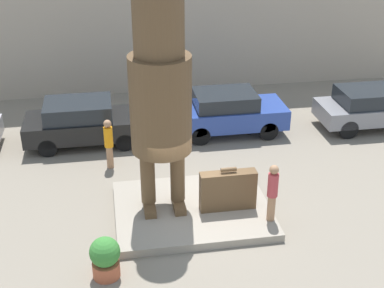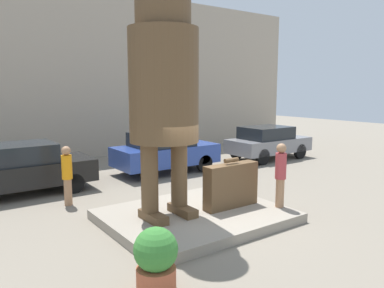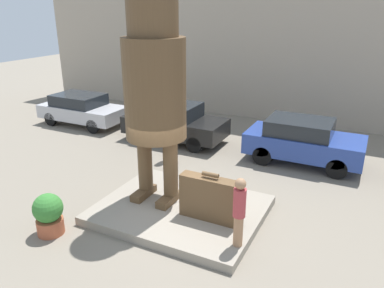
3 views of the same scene
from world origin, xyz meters
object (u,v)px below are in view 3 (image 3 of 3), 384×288
Objects in this scene: planter_pot at (49,214)px; giant_suitcase at (210,199)px; tourist at (239,210)px; parked_car_silver at (82,109)px; statue_figure at (154,75)px; worker_hivis at (167,136)px; parked_car_blue at (303,140)px; parked_car_black at (174,122)px.

giant_suitcase is at bearing 30.83° from planter_pot.
giant_suitcase is 0.94× the size of tourist.
giant_suitcase is 0.38× the size of parked_car_silver.
tourist is at bearing -22.13° from statue_figure.
statue_figure is 3.47m from giant_suitcase.
statue_figure is 5.56× the size of planter_pot.
tourist is (1.04, -0.76, 0.35)m from giant_suitcase.
worker_hivis is at bearing -19.15° from parked_car_silver.
parked_car_blue is at bearing 58.53° from statue_figure.
giant_suitcase reaches higher than parked_car_silver.
planter_pot is at bearing -124.42° from statue_figure.
tourist reaches higher than parked_car_blue.
parked_car_silver is 10.41m from parked_car_blue.
parked_car_silver is (-9.14, 5.44, -0.04)m from giant_suitcase.
tourist is 6.15m from parked_car_blue.
statue_figure is at bearing -65.53° from parked_car_black.
parked_car_silver is at bearing 127.01° from planter_pot.
giant_suitcase is 10.64m from parked_car_silver.
worker_hivis is at bearing 135.76° from tourist.
statue_figure is 4.38m from planter_pot.
statue_figure is 1.48× the size of parked_car_blue.
giant_suitcase is 1.33m from tourist.
parked_car_black is (-5.09, 6.13, -0.32)m from tourist.
parked_car_silver is at bearing 179.65° from parked_car_blue.
parked_car_black is at bearing 112.87° from worker_hivis.
parked_car_silver is 9.41m from planter_pot.
tourist is 0.40× the size of parked_car_black.
planter_pot is (-3.47, -2.07, -0.26)m from giant_suitcase.
giant_suitcase is at bearing 143.99° from tourist.
parked_car_silver is at bearing 179.27° from parked_car_black.
parked_car_blue is (3.05, 4.99, -2.90)m from statue_figure.
planter_pot is 0.63× the size of worker_hivis.
parked_car_blue reaches higher than parked_car_silver.
statue_figure is 3.51× the size of worker_hivis.
giant_suitcase is at bearing -53.00° from parked_car_black.
parked_car_blue is at bearing 87.87° from tourist.
giant_suitcase is 1.46× the size of planter_pot.
parked_car_black is 5.32m from parked_car_blue.
planter_pot is at bearing -92.74° from worker_hivis.
statue_figure reaches higher than parked_car_silver.
tourist is at bearing -31.34° from parked_car_silver.
parked_car_black is at bearing 127.00° from giant_suitcase.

